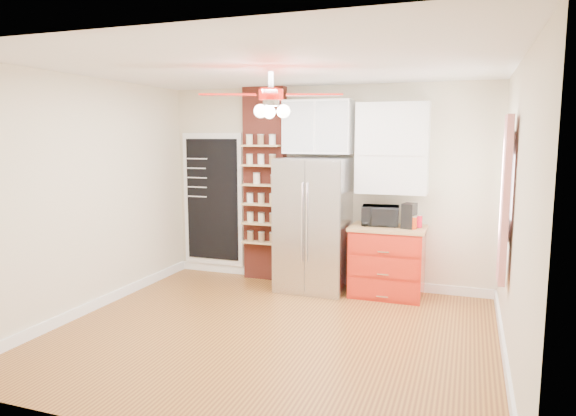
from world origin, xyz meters
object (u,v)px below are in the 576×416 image
(fridge, at_px, (313,225))
(pantry_jar_oats, at_px, (257,179))
(toaster_oven, at_px, (380,216))
(ceiling_fan, at_px, (271,95))
(canister_left, at_px, (412,223))
(red_cabinet, at_px, (387,261))
(coffee_maker, at_px, (409,216))

(fridge, relative_size, pantry_jar_oats, 12.09)
(pantry_jar_oats, bearing_deg, toaster_oven, -1.42)
(ceiling_fan, distance_m, canister_left, 2.49)
(red_cabinet, relative_size, toaster_oven, 2.04)
(ceiling_fan, bearing_deg, toaster_oven, 64.73)
(toaster_oven, xyz_separation_m, coffee_maker, (0.37, -0.06, 0.03))
(fridge, distance_m, toaster_oven, 0.88)
(canister_left, bearing_deg, pantry_jar_oats, 175.97)
(red_cabinet, xyz_separation_m, canister_left, (0.30, -0.07, 0.52))
(ceiling_fan, bearing_deg, fridge, 91.76)
(fridge, xyz_separation_m, pantry_jar_oats, (-0.86, 0.13, 0.57))
(coffee_maker, distance_m, pantry_jar_oats, 2.13)
(ceiling_fan, height_order, canister_left, ceiling_fan)
(ceiling_fan, distance_m, coffee_maker, 2.45)
(toaster_oven, relative_size, coffee_maker, 1.49)
(ceiling_fan, bearing_deg, pantry_jar_oats, 117.31)
(pantry_jar_oats, bearing_deg, canister_left, -4.03)
(fridge, xyz_separation_m, coffee_maker, (1.23, 0.03, 0.18))
(toaster_oven, bearing_deg, canister_left, -21.80)
(toaster_oven, bearing_deg, coffee_maker, -16.79)
(coffee_maker, distance_m, canister_left, 0.10)
(toaster_oven, distance_m, coffee_maker, 0.37)
(fridge, height_order, coffee_maker, fridge)
(toaster_oven, xyz_separation_m, canister_left, (0.41, -0.11, -0.05))
(toaster_oven, height_order, canister_left, toaster_oven)
(fridge, height_order, pantry_jar_oats, fridge)
(red_cabinet, bearing_deg, canister_left, -12.66)
(red_cabinet, xyz_separation_m, pantry_jar_oats, (-1.83, 0.08, 0.99))
(toaster_oven, xyz_separation_m, pantry_jar_oats, (-1.72, 0.04, 0.42))
(canister_left, bearing_deg, coffee_maker, 134.09)
(red_cabinet, bearing_deg, ceiling_fan, -118.71)
(ceiling_fan, relative_size, toaster_oven, 3.04)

